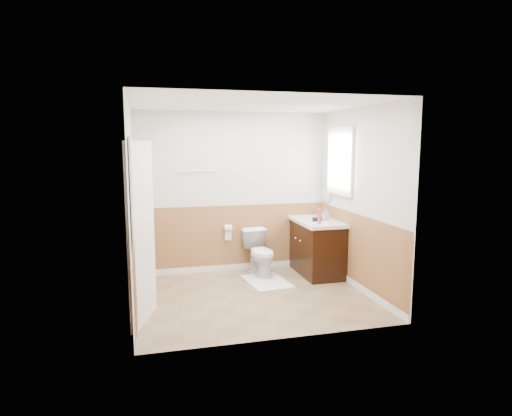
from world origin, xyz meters
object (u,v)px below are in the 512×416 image
object	(u,v)px
bath_mat	(267,282)
vanity_cabinet	(316,248)
soap_dispenser	(326,214)
lotion_bottle	(319,216)
toilet	(260,253)

from	to	relation	value
bath_mat	vanity_cabinet	xyz separation A→B (m)	(0.88, 0.27, 0.39)
bath_mat	vanity_cabinet	world-z (taller)	vanity_cabinet
bath_mat	soap_dispenser	world-z (taller)	soap_dispenser
bath_mat	vanity_cabinet	bearing A→B (deg)	17.16
bath_mat	soap_dispenser	size ratio (longest dim) A/B	4.39
vanity_cabinet	lotion_bottle	size ratio (longest dim) A/B	5.00
soap_dispenser	bath_mat	bearing A→B (deg)	-169.06
toilet	vanity_cabinet	size ratio (longest dim) A/B	0.63
soap_dispenser	lotion_bottle	bearing A→B (deg)	-129.73
toilet	lotion_bottle	size ratio (longest dim) A/B	3.17
toilet	soap_dispenser	distance (m)	1.17
toilet	vanity_cabinet	bearing A→B (deg)	-13.31
bath_mat	soap_dispenser	bearing A→B (deg)	10.94
toilet	lotion_bottle	distance (m)	1.08
lotion_bottle	soap_dispenser	size ratio (longest dim) A/B	1.21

